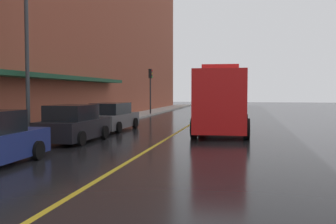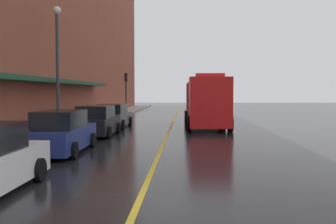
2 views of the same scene
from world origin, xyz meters
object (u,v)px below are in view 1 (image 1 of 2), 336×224
(fire_truck, at_px, (223,102))
(traffic_light_near, at_px, (150,82))
(parked_car_3, at_px, (112,117))
(parked_car_2, at_px, (73,125))
(street_lamp_left, at_px, (27,44))

(fire_truck, bearing_deg, traffic_light_near, -152.87)
(parked_car_3, bearing_deg, fire_truck, -85.64)
(parked_car_2, distance_m, traffic_light_near, 20.12)
(parked_car_2, bearing_deg, street_lamp_left, 100.89)
(parked_car_3, distance_m, traffic_light_near, 14.89)
(fire_truck, xyz_separation_m, street_lamp_left, (-8.40, -5.96, 2.69))
(parked_car_3, height_order, fire_truck, fire_truck)
(fire_truck, distance_m, street_lamp_left, 10.65)
(parked_car_2, relative_size, fire_truck, 0.47)
(parked_car_2, relative_size, street_lamp_left, 0.60)
(fire_truck, bearing_deg, parked_car_2, -49.82)
(parked_car_2, bearing_deg, fire_truck, -47.20)
(fire_truck, height_order, traffic_light_near, traffic_light_near)
(fire_truck, xyz_separation_m, traffic_light_near, (-7.74, 14.31, 1.45))
(street_lamp_left, bearing_deg, parked_car_2, 9.54)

